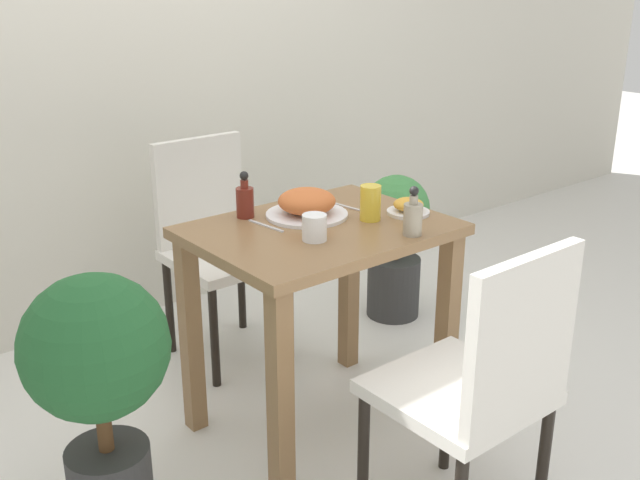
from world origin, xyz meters
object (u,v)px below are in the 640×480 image
chair_far (215,236)px  side_plate (408,207)px  juice_glass (370,203)px  potted_plant_right (395,239)px  drink_cup (314,227)px  sauce_bottle (413,217)px  food_plate (307,204)px  potted_plant_left (99,377)px  condiment_bottle (245,200)px  chair_near (481,381)px

chair_far → side_plate: chair_far is taller
juice_glass → potted_plant_right: juice_glass is taller
drink_cup → sauce_bottle: (0.27, -0.16, 0.02)m
food_plate → sauce_bottle: 0.38m
sauce_bottle → potted_plant_left: (-0.98, 0.19, -0.30)m
side_plate → potted_plant_right: bearing=47.9°
food_plate → condiment_bottle: size_ratio=1.75×
juice_glass → potted_plant_right: bearing=39.1°
chair_far → potted_plant_right: chair_far is taller
food_plate → potted_plant_right: food_plate is taller
sauce_bottle → drink_cup: bearing=149.7°
drink_cup → condiment_bottle: bearing=96.9°
food_plate → drink_cup: 0.24m
side_plate → juice_glass: bearing=166.1°
side_plate → sauce_bottle: sauce_bottle is taller
sauce_bottle → food_plate: bearing=111.7°
chair_near → condiment_bottle: 1.00m
chair_near → food_plate: (0.05, 0.82, 0.28)m
chair_far → potted_plant_left: 1.14m
food_plate → juice_glass: size_ratio=2.36×
side_plate → potted_plant_left: 1.15m
side_plate → potted_plant_right: side_plate is taller
juice_glass → chair_far: bearing=100.6°
drink_cup → sauce_bottle: size_ratio=0.52×
condiment_bottle → potted_plant_right: bearing=14.6°
sauce_bottle → condiment_bottle: same height
chair_far → potted_plant_left: chair_far is taller
chair_near → food_plate: 0.87m
potted_plant_right → potted_plant_left: bearing=-161.8°
side_plate → potted_plant_left: size_ratio=0.18×
potted_plant_left → potted_plant_right: bearing=18.2°
chair_near → drink_cup: bearing=-83.4°
chair_near → juice_glass: bearing=-106.6°
sauce_bottle → potted_plant_left: 1.04m
chair_far → chair_near: bearing=-92.1°
chair_near → condiment_bottle: (-0.11, 0.94, 0.30)m
chair_near → side_plate: size_ratio=6.10×
chair_near → food_plate: size_ratio=3.22×
food_plate → condiment_bottle: (-0.17, 0.12, 0.02)m
sauce_bottle → potted_plant_right: 1.08m
potted_plant_right → food_plate: bearing=-154.9°
drink_cup → sauce_bottle: 0.31m
food_plate → sauce_bottle: size_ratio=1.75×
chair_far → juice_glass: 0.84m
condiment_bottle → potted_plant_left: (-0.67, -0.29, -0.30)m
chair_near → sauce_bottle: sauce_bottle is taller
side_plate → drink_cup: size_ratio=1.78×
drink_cup → food_plate: bearing=57.6°
food_plate → sauce_bottle: (0.14, -0.36, 0.02)m
food_plate → potted_plant_left: bearing=-168.9°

